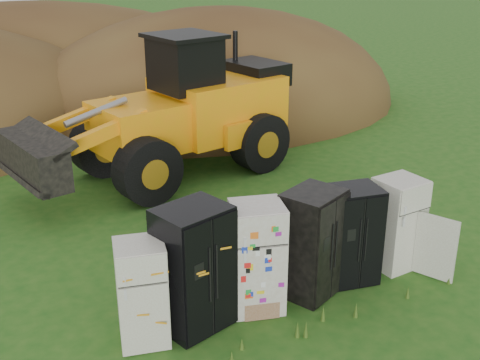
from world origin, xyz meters
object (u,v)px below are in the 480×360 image
object	(u,v)px
fridge_black_right	(352,235)
wheel_loader	(156,111)
fridge_sticker	(257,257)
fridge_open_door	(397,223)
fridge_leftmost	(142,293)
fridge_dark_mid	(312,243)
fridge_black_side	(194,268)

from	to	relation	value
fridge_black_right	wheel_loader	xyz separation A→B (m)	(-1.20, 6.18, 0.89)
fridge_sticker	fridge_open_door	world-z (taller)	fridge_sticker
fridge_leftmost	wheel_loader	xyz separation A→B (m)	(2.60, 6.16, 0.95)
fridge_sticker	fridge_dark_mid	xyz separation A→B (m)	(1.02, -0.04, 0.01)
fridge_open_door	wheel_loader	xyz separation A→B (m)	(-2.22, 6.18, 0.91)
fridge_black_side	wheel_loader	bearing A→B (deg)	58.30
fridge_leftmost	fridge_black_side	size ratio (longest dim) A/B	0.81
fridge_dark_mid	fridge_open_door	bearing A→B (deg)	-21.82
fridge_open_door	wheel_loader	bearing A→B (deg)	106.07
fridge_black_side	fridge_dark_mid	size ratio (longest dim) A/B	1.08
fridge_sticker	wheel_loader	xyz separation A→B (m)	(0.68, 6.18, 0.85)
wheel_loader	fridge_leftmost	bearing A→B (deg)	-123.85
fridge_leftmost	fridge_black_right	distance (m)	3.80
fridge_leftmost	fridge_black_side	xyz separation A→B (m)	(0.83, 0.00, 0.19)
fridge_sticker	fridge_open_door	xyz separation A→B (m)	(2.91, -0.00, -0.06)
fridge_black_side	fridge_leftmost	bearing A→B (deg)	164.58
wheel_loader	fridge_open_door	bearing A→B (deg)	-81.19
fridge_black_side	fridge_black_right	size ratio (longest dim) A/B	1.14
fridge_black_right	fridge_open_door	size ratio (longest dim) A/B	1.02
fridge_black_side	fridge_open_door	size ratio (longest dim) A/B	1.17
fridge_black_side	fridge_sticker	xyz separation A→B (m)	(1.08, -0.02, -0.08)
fridge_dark_mid	fridge_open_door	distance (m)	1.89
fridge_sticker	wheel_loader	size ratio (longest dim) A/B	0.25
fridge_black_side	fridge_sticker	bearing A→B (deg)	-16.83
fridge_leftmost	fridge_open_door	xyz separation A→B (m)	(4.82, -0.02, 0.04)
fridge_leftmost	fridge_black_right	world-z (taller)	fridge_black_right
fridge_sticker	fridge_dark_mid	distance (m)	1.02
fridge_dark_mid	fridge_black_right	size ratio (longest dim) A/B	1.06
fridge_black_right	fridge_sticker	bearing A→B (deg)	-168.87
fridge_black_side	fridge_sticker	size ratio (longest dim) A/B	1.09
fridge_sticker	fridge_dark_mid	bearing A→B (deg)	14.37
fridge_dark_mid	fridge_black_right	bearing A→B (deg)	-20.76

